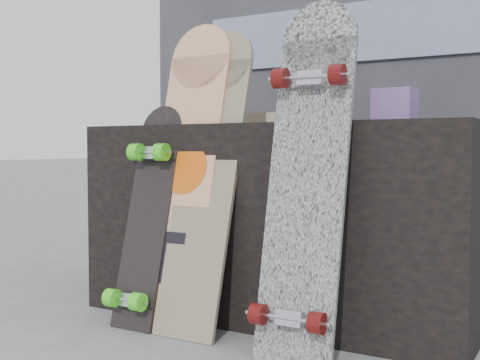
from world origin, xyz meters
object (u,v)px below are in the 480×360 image
Objects in this scene: vendor_table at (280,221)px; longboard_celtic at (208,168)px; longboard_geisha at (186,164)px; skateboard_dark at (147,212)px; longboard_cascadia at (307,169)px.

longboard_celtic is (-0.17, -0.30, 0.23)m from vendor_table.
skateboard_dark is (-0.14, -0.08, -0.19)m from longboard_geisha.
longboard_geisha is 1.00× the size of longboard_cascadia.
longboard_cascadia is 0.73m from skateboard_dark.
longboard_geisha is at bearing 28.71° from skateboard_dark.
longboard_celtic is at bearing 167.84° from longboard_cascadia.
vendor_table is 1.31× the size of longboard_geisha.
vendor_table is at bearing 60.95° from longboard_celtic.
vendor_table is 0.55m from longboard_cascadia.
skateboard_dark is (-0.24, -0.08, -0.18)m from longboard_celtic.
longboard_cascadia is (0.56, -0.10, -0.01)m from longboard_geisha.
longboard_geisha reaches higher than longboard_celtic.
vendor_table is 1.35× the size of longboard_celtic.
skateboard_dark reaches higher than vendor_table.
vendor_table is 0.56m from skateboard_dark.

